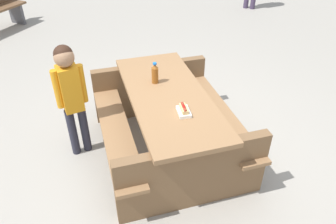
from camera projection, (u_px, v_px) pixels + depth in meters
name	position (u px, v px, depth m)	size (l,w,h in m)	color
ground_plane	(168.00, 150.00, 3.72)	(30.00, 30.00, 0.00)	gray
picnic_table	(168.00, 118.00, 3.46)	(1.99, 1.65, 0.75)	olive
soda_bottle	(155.00, 74.00, 3.41)	(0.07, 0.07, 0.23)	brown
hotdog_tray	(184.00, 110.00, 2.99)	(0.19, 0.12, 0.08)	white
child_in_coat	(70.00, 89.00, 3.24)	(0.23, 0.30, 1.27)	#262633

